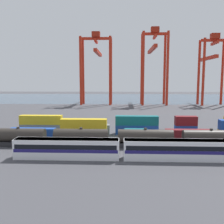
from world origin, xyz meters
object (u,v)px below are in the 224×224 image
Objects in this scene: shipping_container_12 at (137,129)px; freight_tank_row at (145,138)px; shipping_container_11 at (89,129)px; passenger_train at (177,149)px; gantry_crane_west at (97,60)px; gantry_crane_east at (212,63)px; gantry_crane_central at (154,58)px; shipping_container_1 at (84,133)px.

freight_tank_row is at bearing -85.20° from shipping_container_12.
freight_tank_row is at bearing -43.79° from shipping_container_11.
gantry_crane_west is (-27.09, 112.13, 24.90)m from passenger_train.
passenger_train is 1.50× the size of gantry_crane_east.
gantry_crane_central is at bearing 0.87° from gantry_crane_west.
gantry_crane_central is at bearing 82.53° from freight_tank_row.
shipping_container_1 is 6.16m from shipping_container_11.
shipping_container_1 is 116.91m from gantry_crane_east.
gantry_crane_west is (-20.54, 88.84, 25.75)m from shipping_container_12.
shipping_container_11 is at bearing 86.01° from shipping_container_1.
freight_tank_row is 5.92× the size of shipping_container_1.
gantry_crane_central is (13.60, 103.75, 26.43)m from freight_tank_row.
shipping_container_1 is 1.00× the size of shipping_container_11.
shipping_container_11 is at bearing 180.00° from shipping_container_12.
shipping_container_1 is (-15.43, 8.23, -0.85)m from freight_tank_row.
gantry_crane_east is at bearing -1.53° from gantry_crane_central.
shipping_container_12 is (-1.21, 14.38, -0.85)m from freight_tank_row.
shipping_container_11 is (0.43, 6.15, 0.00)m from shipping_container_1.
shipping_container_11 is 0.29× the size of gantry_crane_east.
shipping_container_1 and shipping_container_12 have the same top height.
gantry_crane_east reaches higher than freight_tank_row.
gantry_crane_central is 1.09× the size of gantry_crane_east.
shipping_container_12 is 0.26× the size of gantry_crane_central.
shipping_container_12 is (-6.55, 23.29, -0.84)m from passenger_train.
gantry_crane_west is at bearing 94.34° from shipping_container_11.
freight_tank_row is at bearing -115.46° from gantry_crane_east.
freight_tank_row is 116.21m from gantry_crane_east.
passenger_train is 24.21m from shipping_container_12.
gantry_crane_central reaches higher than freight_tank_row.
shipping_container_1 is at bearing -124.24° from gantry_crane_east.
shipping_container_11 is (-15.00, 14.38, -0.85)m from freight_tank_row.
shipping_container_11 is 1.00× the size of shipping_container_12.
shipping_container_12 is at bearing 23.38° from shipping_container_1.
shipping_container_12 is at bearing 105.70° from passenger_train.
passenger_train reaches higher than shipping_container_1.
gantry_crane_west is 70.71m from gantry_crane_east.
gantry_crane_east is (50.15, 88.43, 24.08)m from shipping_container_12.
shipping_container_11 is at bearing -85.66° from gantry_crane_west.
shipping_container_11 is at bearing 136.21° from freight_tank_row.
passenger_train is 5.25× the size of shipping_container_11.
gantry_crane_east is at bearing 55.76° from shipping_container_1.
shipping_container_11 and shipping_container_12 have the same top height.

